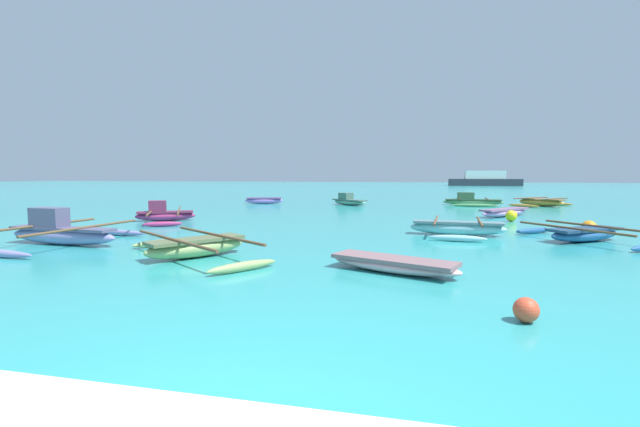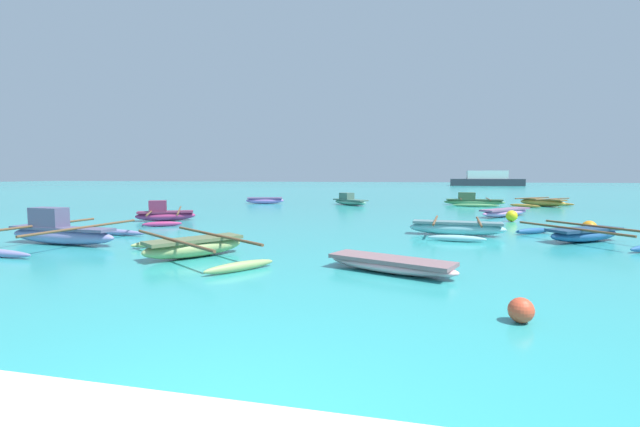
{
  "view_description": "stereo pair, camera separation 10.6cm",
  "coord_description": "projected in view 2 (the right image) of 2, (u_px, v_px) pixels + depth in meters",
  "views": [
    {
      "loc": [
        1.46,
        -2.15,
        1.97
      ],
      "look_at": [
        -2.77,
        16.52,
        0.25
      ],
      "focal_mm": 24.0,
      "sensor_mm": 36.0,
      "label": 1
    },
    {
      "loc": [
        1.56,
        -2.13,
        1.97
      ],
      "look_at": [
        -2.77,
        16.52,
        0.25
      ],
      "focal_mm": 24.0,
      "sensor_mm": 36.0,
      "label": 2
    }
  ],
  "objects": [
    {
      "name": "moored_boat_3",
      "position": [
        542.0,
        202.0,
        27.1
      ],
      "size": [
        4.14,
        4.05,
        0.53
      ],
      "rotation": [
        0.0,
        0.0,
        -0.82
      ],
      "color": "gold",
      "rests_on": "ground_plane"
    },
    {
      "name": "moored_boat_7",
      "position": [
        165.0,
        214.0,
        18.48
      ],
      "size": [
        3.53,
        4.71,
        0.88
      ],
      "rotation": [
        0.0,
        0.0,
        0.52
      ],
      "color": "#A92F69",
      "rests_on": "ground_plane"
    },
    {
      "name": "moored_boat_5",
      "position": [
        584.0,
        234.0,
        12.71
      ],
      "size": [
        3.48,
        4.02,
        0.46
      ],
      "rotation": [
        0.0,
        0.0,
        0.61
      ],
      "color": "#24578F",
      "rests_on": "ground_plane"
    },
    {
      "name": "mooring_buoy_0",
      "position": [
        521.0,
        310.0,
        5.72
      ],
      "size": [
        0.34,
        0.34,
        0.34
      ],
      "color": "#E54C2D",
      "rests_on": "ground_plane"
    },
    {
      "name": "moored_boat_2",
      "position": [
        457.0,
        228.0,
        14.02
      ],
      "size": [
        3.08,
        3.17,
        0.51
      ],
      "rotation": [
        0.0,
        0.0,
        -0.08
      ],
      "color": "#8DCAD3",
      "rests_on": "ground_plane"
    },
    {
      "name": "moored_boat_8",
      "position": [
        350.0,
        201.0,
        28.16
      ],
      "size": [
        2.75,
        2.44,
        0.8
      ],
      "rotation": [
        0.0,
        0.0,
        -0.68
      ],
      "color": "#64A48B",
      "rests_on": "ground_plane"
    },
    {
      "name": "distant_ferry",
      "position": [
        487.0,
        180.0,
        78.65
      ],
      "size": [
        12.69,
        2.79,
        2.79
      ],
      "color": "#2D333D",
      "rests_on": "ground_plane"
    },
    {
      "name": "moored_boat_0",
      "position": [
        194.0,
        247.0,
        10.33
      ],
      "size": [
        4.52,
        3.85,
        0.51
      ],
      "rotation": [
        0.0,
        0.0,
        0.96
      ],
      "color": "#93A763",
      "rests_on": "ground_plane"
    },
    {
      "name": "mooring_buoy_1",
      "position": [
        589.0,
        228.0,
        14.16
      ],
      "size": [
        0.47,
        0.47,
        0.47
      ],
      "color": "orange",
      "rests_on": "ground_plane"
    },
    {
      "name": "moored_boat_10",
      "position": [
        505.0,
        212.0,
        20.38
      ],
      "size": [
        2.85,
        3.1,
        0.38
      ],
      "rotation": [
        0.0,
        0.0,
        0.85
      ],
      "color": "#D791D1",
      "rests_on": "ground_plane"
    },
    {
      "name": "moored_boat_4",
      "position": [
        391.0,
        264.0,
        8.7
      ],
      "size": [
        2.88,
        1.75,
        0.29
      ],
      "rotation": [
        0.0,
        0.0,
        -0.38
      ],
      "color": "#DE9FA5",
      "rests_on": "ground_plane"
    },
    {
      "name": "mooring_buoy_2",
      "position": [
        512.0,
        216.0,
        18.22
      ],
      "size": [
        0.48,
        0.48,
        0.48
      ],
      "color": "yellow",
      "rests_on": "ground_plane"
    },
    {
      "name": "moored_boat_6",
      "position": [
        473.0,
        201.0,
        28.06
      ],
      "size": [
        3.83,
        3.44,
        0.84
      ],
      "rotation": [
        0.0,
        0.0,
        -0.05
      ],
      "color": "#5A985B",
      "rests_on": "ground_plane"
    },
    {
      "name": "moored_boat_1",
      "position": [
        265.0,
        200.0,
        29.44
      ],
      "size": [
        2.64,
        1.28,
        0.44
      ],
      "rotation": [
        0.0,
        0.0,
        0.28
      ],
      "color": "#A874C9",
      "rests_on": "ground_plane"
    },
    {
      "name": "moored_boat_9",
      "position": [
        60.0,
        232.0,
        12.21
      ],
      "size": [
        3.66,
        4.27,
        1.04
      ],
      "rotation": [
        0.0,
        0.0,
        -0.07
      ],
      "color": "#827DB7",
      "rests_on": "ground_plane"
    }
  ]
}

